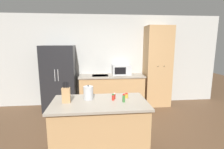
{
  "coord_description": "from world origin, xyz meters",
  "views": [
    {
      "loc": [
        -0.17,
        -2.8,
        1.84
      ],
      "look_at": [
        0.27,
        1.4,
        1.05
      ],
      "focal_mm": 28.0,
      "sensor_mm": 36.0,
      "label": 1
    }
  ],
  "objects_px": {
    "pantry_cabinet": "(157,67)",
    "microwave": "(121,70)",
    "spice_bottle_tall_dark": "(126,96)",
    "spice_bottle_amber_oil": "(114,96)",
    "refrigerator": "(59,78)",
    "kettle": "(88,93)",
    "spice_bottle_green_herb": "(124,98)",
    "knife_block": "(66,95)",
    "spice_bottle_short_red": "(113,97)"
  },
  "relations": [
    {
      "from": "kettle",
      "to": "microwave",
      "type": "bearing_deg",
      "value": 67.54
    },
    {
      "from": "spice_bottle_short_red",
      "to": "spice_bottle_amber_oil",
      "type": "distance_m",
      "value": 0.08
    },
    {
      "from": "knife_block",
      "to": "spice_bottle_tall_dark",
      "type": "height_order",
      "value": "knife_block"
    },
    {
      "from": "spice_bottle_tall_dark",
      "to": "spice_bottle_green_herb",
      "type": "xyz_separation_m",
      "value": [
        -0.08,
        -0.2,
        0.02
      ]
    },
    {
      "from": "spice_bottle_tall_dark",
      "to": "spice_bottle_amber_oil",
      "type": "xyz_separation_m",
      "value": [
        -0.21,
        -0.02,
        0.01
      ]
    },
    {
      "from": "spice_bottle_short_red",
      "to": "spice_bottle_green_herb",
      "type": "xyz_separation_m",
      "value": [
        0.15,
        -0.11,
        0.01
      ]
    },
    {
      "from": "knife_block",
      "to": "spice_bottle_short_red",
      "type": "distance_m",
      "value": 0.74
    },
    {
      "from": "pantry_cabinet",
      "to": "knife_block",
      "type": "height_order",
      "value": "pantry_cabinet"
    },
    {
      "from": "pantry_cabinet",
      "to": "spice_bottle_tall_dark",
      "type": "xyz_separation_m",
      "value": [
        -1.29,
        -2.06,
        -0.19
      ]
    },
    {
      "from": "knife_block",
      "to": "spice_bottle_amber_oil",
      "type": "bearing_deg",
      "value": 8.26
    },
    {
      "from": "microwave",
      "to": "pantry_cabinet",
      "type": "bearing_deg",
      "value": -3.28
    },
    {
      "from": "kettle",
      "to": "spice_bottle_green_herb",
      "type": "bearing_deg",
      "value": -19.28
    },
    {
      "from": "pantry_cabinet",
      "to": "microwave",
      "type": "distance_m",
      "value": 1.04
    },
    {
      "from": "knife_block",
      "to": "refrigerator",
      "type": "bearing_deg",
      "value": 103.38
    },
    {
      "from": "refrigerator",
      "to": "microwave",
      "type": "xyz_separation_m",
      "value": [
        1.72,
        0.12,
        0.18
      ]
    },
    {
      "from": "refrigerator",
      "to": "spice_bottle_tall_dark",
      "type": "distance_m",
      "value": 2.49
    },
    {
      "from": "microwave",
      "to": "spice_bottle_tall_dark",
      "type": "distance_m",
      "value": 2.14
    },
    {
      "from": "spice_bottle_short_red",
      "to": "kettle",
      "type": "relative_size",
      "value": 0.43
    },
    {
      "from": "spice_bottle_short_red",
      "to": "spice_bottle_amber_oil",
      "type": "xyz_separation_m",
      "value": [
        0.03,
        0.07,
        -0.0
      ]
    },
    {
      "from": "microwave",
      "to": "knife_block",
      "type": "height_order",
      "value": "knife_block"
    },
    {
      "from": "knife_block",
      "to": "spice_bottle_tall_dark",
      "type": "distance_m",
      "value": 0.98
    },
    {
      "from": "spice_bottle_green_herb",
      "to": "pantry_cabinet",
      "type": "bearing_deg",
      "value": 58.83
    },
    {
      "from": "spice_bottle_short_red",
      "to": "spice_bottle_green_herb",
      "type": "relative_size",
      "value": 0.77
    },
    {
      "from": "kettle",
      "to": "spice_bottle_amber_oil",
      "type": "bearing_deg",
      "value": -1.67
    },
    {
      "from": "spice_bottle_tall_dark",
      "to": "spice_bottle_amber_oil",
      "type": "relative_size",
      "value": 0.86
    },
    {
      "from": "refrigerator",
      "to": "pantry_cabinet",
      "type": "xyz_separation_m",
      "value": [
        2.76,
        0.06,
        0.27
      ]
    },
    {
      "from": "microwave",
      "to": "knife_block",
      "type": "xyz_separation_m",
      "value": [
        -1.22,
        -2.25,
        -0.01
      ]
    },
    {
      "from": "knife_block",
      "to": "spice_bottle_green_herb",
      "type": "height_order",
      "value": "knife_block"
    },
    {
      "from": "knife_block",
      "to": "pantry_cabinet",
      "type": "bearing_deg",
      "value": 44.19
    },
    {
      "from": "knife_block",
      "to": "spice_bottle_tall_dark",
      "type": "relative_size",
      "value": 4.09
    },
    {
      "from": "spice_bottle_amber_oil",
      "to": "kettle",
      "type": "bearing_deg",
      "value": 178.33
    },
    {
      "from": "spice_bottle_green_herb",
      "to": "microwave",
      "type": "bearing_deg",
      "value": 81.92
    },
    {
      "from": "knife_block",
      "to": "spice_bottle_tall_dark",
      "type": "xyz_separation_m",
      "value": [
        0.97,
        0.13,
        -0.09
      ]
    },
    {
      "from": "microwave",
      "to": "spice_bottle_tall_dark",
      "type": "bearing_deg",
      "value": -96.71
    },
    {
      "from": "spice_bottle_tall_dark",
      "to": "microwave",
      "type": "bearing_deg",
      "value": 83.29
    },
    {
      "from": "refrigerator",
      "to": "spice_bottle_tall_dark",
      "type": "height_order",
      "value": "refrigerator"
    },
    {
      "from": "microwave",
      "to": "spice_bottle_green_herb",
      "type": "distance_m",
      "value": 2.34
    },
    {
      "from": "knife_block",
      "to": "spice_bottle_short_red",
      "type": "bearing_deg",
      "value": 3.12
    },
    {
      "from": "spice_bottle_tall_dark",
      "to": "spice_bottle_short_red",
      "type": "xyz_separation_m",
      "value": [
        -0.23,
        -0.09,
        0.01
      ]
    },
    {
      "from": "microwave",
      "to": "knife_block",
      "type": "bearing_deg",
      "value": -118.38
    },
    {
      "from": "pantry_cabinet",
      "to": "spice_bottle_amber_oil",
      "type": "height_order",
      "value": "pantry_cabinet"
    },
    {
      "from": "spice_bottle_tall_dark",
      "to": "spice_bottle_green_herb",
      "type": "relative_size",
      "value": 0.62
    },
    {
      "from": "pantry_cabinet",
      "to": "spice_bottle_amber_oil",
      "type": "xyz_separation_m",
      "value": [
        -1.49,
        -2.08,
        -0.18
      ]
    },
    {
      "from": "pantry_cabinet",
      "to": "spice_bottle_amber_oil",
      "type": "relative_size",
      "value": 23.76
    },
    {
      "from": "refrigerator",
      "to": "pantry_cabinet",
      "type": "height_order",
      "value": "pantry_cabinet"
    },
    {
      "from": "spice_bottle_short_red",
      "to": "microwave",
      "type": "bearing_deg",
      "value": 77.68
    },
    {
      "from": "knife_block",
      "to": "spice_bottle_amber_oil",
      "type": "relative_size",
      "value": 3.53
    },
    {
      "from": "pantry_cabinet",
      "to": "microwave",
      "type": "relative_size",
      "value": 4.39
    },
    {
      "from": "spice_bottle_tall_dark",
      "to": "kettle",
      "type": "distance_m",
      "value": 0.63
    },
    {
      "from": "microwave",
      "to": "spice_bottle_short_red",
      "type": "distance_m",
      "value": 2.26
    }
  ]
}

